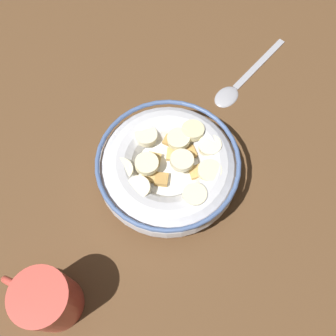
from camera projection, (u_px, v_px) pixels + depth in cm
name	position (u px, v px, depth cm)	size (l,w,h in cm)	color
ground_plane	(168.00, 180.00, 54.54)	(108.00, 108.00, 2.00)	brown
cereal_bowl	(168.00, 168.00, 50.96)	(18.59, 18.59, 5.94)	silver
spoon	(237.00, 86.00, 59.60)	(7.20, 16.81, 0.80)	#A5A5AD
coffee_mug	(47.00, 299.00, 42.98)	(9.13, 6.40, 8.32)	#D84C3F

